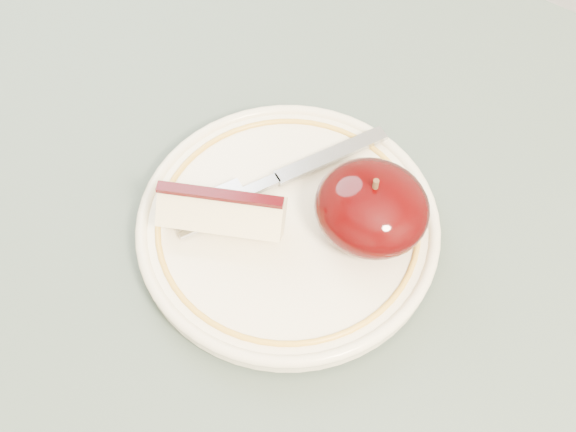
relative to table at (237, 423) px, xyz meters
The scene contains 5 objects.
table is the anchor object (origin of this frame).
plate 0.16m from the table, 104.98° to the left, with size 0.22×0.22×0.02m.
apple_half 0.20m from the table, 82.60° to the left, with size 0.08×0.08×0.06m.
apple_wedge 0.17m from the table, 127.71° to the left, with size 0.10×0.07×0.04m.
fork 0.19m from the table, 112.53° to the left, with size 0.10×0.16×0.00m.
Camera 1 is at (0.14, -0.13, 1.26)m, focal length 50.00 mm.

